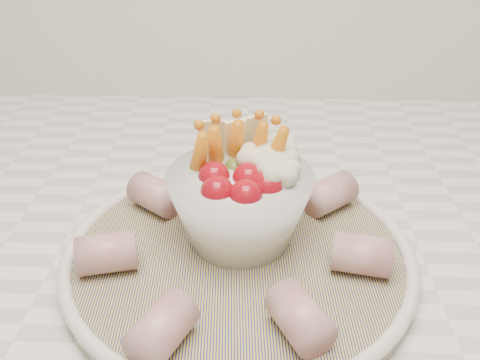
{
  "coord_description": "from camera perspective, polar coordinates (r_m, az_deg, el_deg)",
  "views": [
    {
      "loc": [
        0.01,
        0.98,
        1.24
      ],
      "look_at": [
        -0.0,
        1.38,
        1.0
      ],
      "focal_mm": 40.0,
      "sensor_mm": 36.0,
      "label": 1
    }
  ],
  "objects": [
    {
      "name": "cured_meat_rolls",
      "position": [
        0.47,
        -0.27,
        -5.98
      ],
      "size": [
        0.27,
        0.28,
        0.03
      ],
      "color": "#A04952",
      "rests_on": "serving_platter"
    },
    {
      "name": "serving_platter",
      "position": [
        0.49,
        -0.14,
        -7.99
      ],
      "size": [
        0.33,
        0.33,
        0.02
      ],
      "color": "navy",
      "rests_on": "kitchen_counter"
    },
    {
      "name": "veggie_bowl",
      "position": [
        0.48,
        0.28,
        -1.9
      ],
      "size": [
        0.13,
        0.13,
        0.11
      ],
      "color": "silver",
      "rests_on": "serving_platter"
    }
  ]
}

